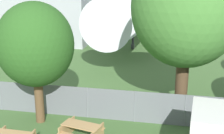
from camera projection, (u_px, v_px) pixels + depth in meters
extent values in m
cylinder|color=slate|center=(0.00, 96.00, 17.56)|extent=(0.07, 0.07, 1.71)
cylinder|color=slate|center=(42.00, 99.00, 17.08)|extent=(0.07, 0.07, 1.71)
cylinder|color=slate|center=(87.00, 103.00, 16.60)|extent=(0.07, 0.07, 1.71)
cylinder|color=slate|center=(135.00, 107.00, 16.12)|extent=(0.07, 0.07, 1.71)
cylinder|color=slate|center=(185.00, 111.00, 15.64)|extent=(0.07, 0.07, 1.71)
cube|color=slate|center=(135.00, 107.00, 16.12)|extent=(56.00, 0.01, 1.71)
cylinder|color=white|center=(150.00, 2.00, 40.42)|extent=(6.49, 32.30, 3.96)
cone|color=white|center=(113.00, 21.00, 23.83)|extent=(4.26, 4.26, 3.96)
cube|color=white|center=(224.00, 7.00, 39.65)|extent=(15.07, 7.52, 0.30)
cylinder|color=#939399|center=(206.00, 14.00, 40.85)|extent=(2.06, 3.69, 1.78)
cube|color=white|center=(88.00, 3.00, 44.48)|extent=(14.69, 5.36, 0.30)
cylinder|color=#939399|center=(103.00, 11.00, 44.54)|extent=(2.06, 3.69, 1.78)
cylinder|color=#2D2D33|center=(133.00, 40.00, 31.67)|extent=(0.24, 0.24, 1.95)
cylinder|color=#2D2D33|center=(133.00, 46.00, 31.87)|extent=(0.34, 0.58, 0.56)
cylinder|color=#2D2D33|center=(169.00, 23.00, 42.13)|extent=(0.24, 0.24, 1.95)
cylinder|color=#2D2D33|center=(169.00, 28.00, 42.33)|extent=(0.34, 0.58, 0.56)
cylinder|color=#2D2D33|center=(135.00, 22.00, 43.37)|extent=(0.24, 0.24, 1.95)
cylinder|color=#2D2D33|center=(135.00, 27.00, 43.57)|extent=(0.34, 0.58, 0.56)
cube|color=tan|center=(12.00, 134.00, 13.56)|extent=(1.70, 0.80, 0.04)
cube|color=tan|center=(19.00, 134.00, 14.17)|extent=(1.69, 0.32, 0.04)
cube|color=tan|center=(81.00, 125.00, 14.41)|extent=(1.92, 1.14, 0.04)
cube|color=tan|center=(87.00, 126.00, 14.98)|extent=(1.81, 0.67, 0.04)
cube|color=tan|center=(67.00, 129.00, 14.82)|extent=(0.37, 1.38, 0.74)
cylinder|color=brown|center=(39.00, 99.00, 16.04)|extent=(0.46, 0.46, 2.51)
ellipsoid|color=#28561E|center=(35.00, 44.00, 15.20)|extent=(3.82, 3.82, 4.20)
cylinder|color=#4C3823|center=(181.00, 85.00, 16.66)|extent=(0.67, 0.67, 3.50)
ellipsoid|color=#427A33|center=(187.00, 7.00, 15.47)|extent=(5.58, 5.58, 6.14)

